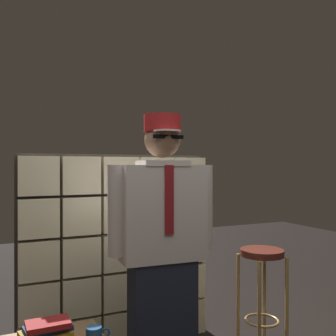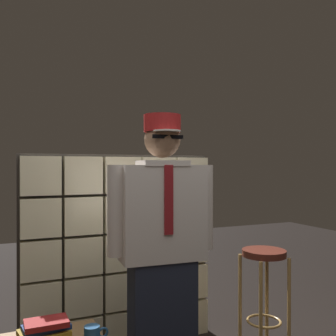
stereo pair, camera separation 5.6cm
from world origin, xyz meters
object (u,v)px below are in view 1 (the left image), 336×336
at_px(coffee_mug, 95,336).
at_px(standing_person, 162,249).
at_px(bar_stool, 262,275).
at_px(book_stack, 46,336).

bearing_deg(coffee_mug, standing_person, 30.86).
relative_size(bar_stool, coffee_mug, 6.35).
height_order(book_stack, coffee_mug, book_stack).
distance_m(bar_stool, book_stack, 1.73).
bearing_deg(book_stack, standing_person, 17.69).
relative_size(book_stack, coffee_mug, 2.21).
bearing_deg(standing_person, coffee_mug, -145.15).
relative_size(standing_person, book_stack, 6.41).
bearing_deg(coffee_mug, book_stack, 162.20).
xyz_separation_m(standing_person, book_stack, (-0.74, -0.24, -0.32)).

